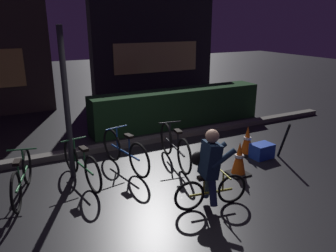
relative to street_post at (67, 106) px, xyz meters
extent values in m
plane|color=black|center=(1.44, -1.20, -1.33)|extent=(40.00, 40.00, 0.00)
cube|color=#56544F|center=(1.44, 1.00, -1.27)|extent=(12.00, 0.24, 0.12)
cube|color=#19381C|center=(3.24, 1.90, -0.85)|extent=(4.80, 0.70, 0.97)
cube|color=#262328|center=(4.43, 6.00, 0.82)|extent=(4.84, 0.50, 4.31)
cube|color=#F2D172|center=(4.43, 5.73, 0.07)|extent=(3.39, 0.04, 1.10)
cylinder|color=#2D2D33|center=(0.00, 0.00, 0.00)|extent=(0.10, 0.10, 2.66)
torus|color=black|center=(-0.74, 0.11, -1.02)|extent=(0.20, 0.62, 0.63)
torus|color=black|center=(-0.97, -0.80, -1.02)|extent=(0.20, 0.62, 0.63)
cylinder|color=#236B38|center=(-0.86, -0.34, -1.02)|extent=(0.26, 0.91, 0.04)
cylinder|color=#236B38|center=(-0.90, -0.50, -0.84)|extent=(0.03, 0.03, 0.35)
cube|color=black|center=(-0.90, -0.50, -0.67)|extent=(0.15, 0.22, 0.05)
cylinder|color=#236B38|center=(-0.80, -0.10, -0.82)|extent=(0.03, 0.03, 0.39)
cylinder|color=#236B38|center=(-0.80, -0.10, -0.62)|extent=(0.45, 0.14, 0.02)
torus|color=black|center=(0.02, 0.19, -1.01)|extent=(0.15, 0.64, 0.64)
torus|color=black|center=(0.18, -0.75, -1.01)|extent=(0.15, 0.64, 0.64)
cylinder|color=#236B38|center=(0.10, -0.28, -1.01)|extent=(0.20, 0.94, 0.04)
cylinder|color=#236B38|center=(0.13, -0.44, -0.83)|extent=(0.03, 0.03, 0.36)
cube|color=black|center=(0.13, -0.44, -0.65)|extent=(0.13, 0.21, 0.05)
cylinder|color=#236B38|center=(0.06, -0.02, -0.81)|extent=(0.03, 0.03, 0.40)
cylinder|color=#236B38|center=(0.06, -0.02, -0.61)|extent=(0.46, 0.10, 0.02)
torus|color=black|center=(0.87, 0.39, -1.00)|extent=(0.17, 0.66, 0.67)
torus|color=black|center=(1.06, -0.58, -1.00)|extent=(0.17, 0.66, 0.67)
cylinder|color=#19479E|center=(0.97, -0.10, -1.00)|extent=(0.23, 0.98, 0.04)
cylinder|color=#19479E|center=(1.00, -0.27, -0.81)|extent=(0.03, 0.03, 0.37)
cube|color=black|center=(1.00, -0.27, -0.62)|extent=(0.14, 0.22, 0.05)
cylinder|color=#19479E|center=(0.92, 0.17, -0.79)|extent=(0.03, 0.03, 0.42)
cylinder|color=#19479E|center=(0.92, 0.17, -0.58)|extent=(0.46, 0.11, 0.02)
torus|color=black|center=(2.00, 0.19, -0.99)|extent=(0.14, 0.68, 0.68)
torus|color=black|center=(1.86, -0.81, -0.99)|extent=(0.14, 0.68, 0.68)
cylinder|color=black|center=(1.93, -0.31, -0.99)|extent=(0.18, 1.01, 0.04)
cylinder|color=black|center=(1.91, -0.49, -0.80)|extent=(0.03, 0.03, 0.38)
cube|color=black|center=(1.91, -0.49, -0.61)|extent=(0.13, 0.21, 0.05)
cylinder|color=black|center=(1.97, -0.03, -0.78)|extent=(0.03, 0.03, 0.43)
cylinder|color=black|center=(1.97, -0.03, -0.56)|extent=(0.46, 0.09, 0.02)
cube|color=black|center=(2.74, -1.30, -1.31)|extent=(0.36, 0.36, 0.03)
cone|color=#EA560F|center=(2.74, -1.30, -1.00)|extent=(0.26, 0.26, 0.61)
cylinder|color=white|center=(2.74, -1.30, -0.97)|extent=(0.16, 0.16, 0.05)
cube|color=black|center=(3.53, -0.59, -1.31)|extent=(0.36, 0.36, 0.03)
cone|color=#EA560F|center=(3.53, -0.59, -1.01)|extent=(0.26, 0.26, 0.59)
cylinder|color=white|center=(3.53, -0.59, -0.98)|extent=(0.16, 0.16, 0.05)
cube|color=#193DB7|center=(3.66, -0.90, -1.18)|extent=(0.46, 0.34, 0.30)
torus|color=black|center=(2.00, -2.05, -1.09)|extent=(0.49, 0.12, 0.48)
torus|color=black|center=(1.30, -1.95, -1.09)|extent=(0.49, 0.12, 0.48)
cylinder|color=gold|center=(1.65, -2.00, -1.09)|extent=(0.70, 0.14, 0.04)
cylinder|color=gold|center=(1.53, -1.98, -0.96)|extent=(0.03, 0.03, 0.26)
cube|color=black|center=(1.53, -1.98, -0.82)|extent=(0.21, 0.13, 0.05)
cylinder|color=gold|center=(1.84, -2.03, -0.94)|extent=(0.03, 0.03, 0.30)
cylinder|color=gold|center=(1.84, -2.03, -0.79)|extent=(0.09, 0.46, 0.02)
cylinder|color=navy|center=(1.64, -1.90, -1.03)|extent=(0.14, 0.22, 0.42)
cylinder|color=navy|center=(1.61, -2.10, -1.03)|extent=(0.14, 0.22, 0.42)
cube|color=#192D47|center=(1.61, -1.99, -0.54)|extent=(0.31, 0.36, 0.54)
sphere|color=tan|center=(1.63, -2.00, -0.18)|extent=(0.20, 0.20, 0.20)
cylinder|color=#192D47|center=(1.77, -1.88, -0.49)|extent=(0.40, 0.14, 0.29)
cylinder|color=#192D47|center=(1.72, -2.15, -0.49)|extent=(0.40, 0.14, 0.29)
ellipsoid|color=black|center=(1.58, -1.79, -0.59)|extent=(0.34, 0.21, 0.24)
cylinder|color=black|center=(3.99, -1.15, -0.93)|extent=(0.16, 0.37, 0.81)
camera|label=1|loc=(-0.96, -5.66, 1.39)|focal=35.37mm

